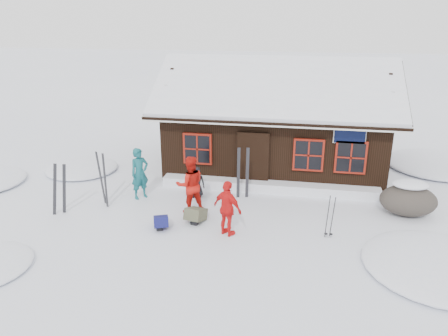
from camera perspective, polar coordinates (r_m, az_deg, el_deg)
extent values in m
plane|color=white|center=(13.67, -1.32, -6.13)|extent=(120.00, 120.00, 0.00)
cube|color=black|center=(17.70, 6.76, 4.15)|extent=(8.00, 5.00, 2.50)
cube|color=black|center=(15.81, 6.67, 10.09)|extent=(8.90, 3.14, 1.88)
cube|color=black|center=(18.72, 7.36, 11.55)|extent=(8.90, 3.14, 1.88)
cube|color=white|center=(15.79, 6.69, 10.59)|extent=(8.72, 3.07, 1.86)
cube|color=white|center=(18.70, 7.38, 11.98)|extent=(8.72, 3.07, 1.86)
cube|color=white|center=(17.15, 7.17, 13.75)|extent=(8.81, 0.22, 0.14)
cube|color=silver|center=(14.54, 6.10, 5.77)|extent=(8.90, 0.10, 0.20)
cube|color=black|center=(15.40, 3.81, 0.89)|extent=(1.00, 0.10, 2.00)
cube|color=black|center=(15.02, 16.13, 4.25)|extent=(1.00, 0.06, 0.60)
cube|color=maroon|center=(15.62, -3.48, 2.52)|extent=(1.04, 0.10, 1.14)
cube|color=black|center=(15.58, -3.51, 2.48)|extent=(0.90, 0.04, 1.00)
cube|color=maroon|center=(15.19, 10.97, 1.68)|extent=(1.04, 0.10, 1.14)
cube|color=black|center=(15.15, 10.96, 1.64)|extent=(0.90, 0.04, 1.00)
cube|color=maroon|center=(15.27, 16.21, 1.35)|extent=(1.04, 0.10, 1.14)
cube|color=black|center=(15.24, 16.23, 1.30)|extent=(0.90, 0.04, 1.00)
cube|color=white|center=(15.44, 5.86, -2.38)|extent=(7.60, 0.60, 0.35)
ellipsoid|color=white|center=(18.30, -18.02, -0.29)|extent=(2.80, 2.80, 0.34)
ellipsoid|color=white|center=(12.16, 26.00, -11.84)|extent=(3.60, 3.60, 0.43)
ellipsoid|color=white|center=(19.75, 25.98, 0.10)|extent=(4.00, 4.00, 0.48)
imported|color=#14595F|center=(14.83, -10.95, -0.71)|extent=(0.73, 0.76, 1.75)
imported|color=red|center=(13.54, -4.44, -2.20)|extent=(1.10, 1.01, 1.84)
imported|color=red|center=(12.17, 0.47, -5.32)|extent=(1.02, 0.82, 1.62)
imported|color=black|center=(14.76, -3.58, -1.84)|extent=(0.57, 0.40, 1.09)
ellipsoid|color=#453E37|center=(14.66, 22.92, -3.92)|extent=(1.71, 1.28, 0.94)
ellipsoid|color=white|center=(14.51, 23.13, -2.43)|extent=(1.08, 0.78, 0.24)
cube|color=black|center=(14.39, -21.23, -2.70)|extent=(0.26, 0.22, 1.69)
cube|color=black|center=(14.33, -20.14, -2.65)|extent=(0.33, 0.08, 1.69)
cube|color=black|center=(14.72, -15.77, -1.33)|extent=(0.27, 0.12, 1.82)
cube|color=black|center=(14.47, -15.26, -1.66)|extent=(0.17, 0.25, 1.82)
cube|color=black|center=(14.60, 1.89, -0.75)|extent=(0.12, 0.06, 1.81)
cube|color=black|center=(14.62, 3.06, -0.73)|extent=(0.12, 0.05, 1.81)
cylinder|color=black|center=(12.50, 13.36, -6.26)|extent=(0.09, 0.11, 1.27)
cylinder|color=black|center=(12.51, 13.99, -6.30)|extent=(0.09, 0.11, 1.27)
cube|color=#131655|center=(12.92, -8.21, -7.21)|extent=(0.58, 0.66, 0.30)
cube|color=#4C4D37|center=(13.17, -3.71, -6.38)|extent=(0.62, 0.74, 0.35)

